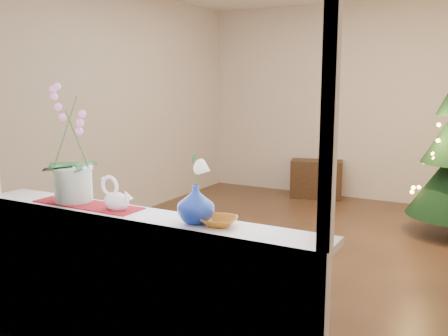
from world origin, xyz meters
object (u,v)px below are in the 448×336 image
Objects in this scene: blue_vase at (196,201)px; paperweight at (195,218)px; swan at (116,194)px; amber_dish at (219,222)px; side_table at (316,179)px; orchid_pot at (71,144)px.

blue_vase is 3.70× the size of paperweight.
swan reaches higher than amber_dish.
swan is at bearing 178.05° from paperweight.
paperweight is 4.79m from side_table.
amber_dish is 0.22× the size of side_table.
amber_dish is at bearing -0.90° from orchid_pot.
orchid_pot is 4.71m from side_table.
blue_vase is at bearing -1.64° from orchid_pot.
blue_vase is at bearing 114.34° from paperweight.
paperweight is at bearing -3.15° from orchid_pot.
orchid_pot is at bearing 176.85° from paperweight.
paperweight is (0.53, -0.02, -0.06)m from swan.
side_table is (-0.01, 4.60, -1.01)m from orchid_pot.
amber_dish is (0.13, 0.01, -0.09)m from blue_vase.
blue_vase reaches higher than amber_dish.
paperweight is at bearing -65.66° from blue_vase.
blue_vase is 4.77m from side_table.
paperweight is at bearing 15.13° from swan.
swan is 3.53× the size of paperweight.
side_table is (-0.37, 4.63, -0.75)m from swan.
side_table is (-1.02, 4.62, -0.67)m from amber_dish.
side_table is (-0.89, 4.63, -0.77)m from blue_vase.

